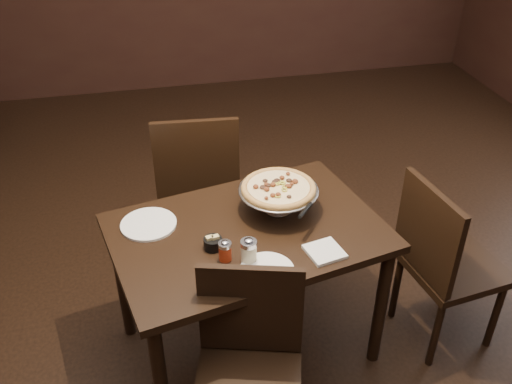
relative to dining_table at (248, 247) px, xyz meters
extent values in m
cube|color=black|center=(0.01, -0.09, -0.65)|extent=(6.00, 7.00, 0.02)
cube|color=black|center=(0.00, 0.00, 0.08)|extent=(1.31, 1.01, 0.04)
cylinder|color=black|center=(0.59, -0.22, -0.29)|extent=(0.06, 0.06, 0.70)
cylinder|color=black|center=(-0.59, 0.22, -0.29)|extent=(0.06, 0.06, 0.70)
cylinder|color=black|center=(0.45, 0.43, -0.29)|extent=(0.06, 0.06, 0.70)
cylinder|color=#B0B0B7|center=(0.17, 0.11, 0.10)|extent=(0.13, 0.13, 0.01)
cylinder|color=#B0B0B7|center=(0.17, 0.11, 0.15)|extent=(0.03, 0.03, 0.10)
cylinder|color=#B0B0B7|center=(0.17, 0.11, 0.21)|extent=(0.09, 0.09, 0.01)
cylinder|color=#9E9EA3|center=(0.17, 0.11, 0.21)|extent=(0.36, 0.36, 0.01)
torus|color=#9E9EA3|center=(0.17, 0.11, 0.21)|extent=(0.37, 0.37, 0.01)
cylinder|color=brown|center=(0.17, 0.11, 0.22)|extent=(0.33, 0.33, 0.01)
torus|color=brown|center=(0.17, 0.11, 0.22)|extent=(0.34, 0.34, 0.03)
cylinder|color=tan|center=(0.17, 0.11, 0.23)|extent=(0.28, 0.28, 0.01)
cylinder|color=beige|center=(-0.04, -0.21, 0.14)|extent=(0.06, 0.06, 0.08)
cylinder|color=#B0B0B7|center=(-0.04, -0.21, 0.19)|extent=(0.07, 0.07, 0.02)
ellipsoid|color=#B0B0B7|center=(-0.04, -0.21, 0.21)|extent=(0.04, 0.04, 0.01)
cylinder|color=maroon|center=(-0.13, -0.18, 0.13)|extent=(0.05, 0.05, 0.07)
cylinder|color=#B0B0B7|center=(-0.13, -0.18, 0.17)|extent=(0.06, 0.06, 0.02)
ellipsoid|color=#B0B0B7|center=(-0.13, -0.18, 0.19)|extent=(0.03, 0.03, 0.01)
cylinder|color=black|center=(-0.17, -0.09, 0.12)|extent=(0.08, 0.08, 0.05)
cube|color=#D0BB78|center=(-0.18, -0.09, 0.13)|extent=(0.03, 0.03, 0.05)
cube|color=#D0BB78|center=(-0.16, -0.09, 0.13)|extent=(0.03, 0.03, 0.05)
cube|color=white|center=(0.28, -0.23, 0.10)|extent=(0.17, 0.17, 0.02)
cylinder|color=white|center=(-0.42, 0.13, 0.10)|extent=(0.25, 0.25, 0.01)
cylinder|color=white|center=(0.02, -0.29, 0.10)|extent=(0.22, 0.22, 0.01)
cone|color=#B0B0B7|center=(0.24, -0.08, 0.22)|extent=(0.15, 0.15, 0.00)
cylinder|color=black|center=(0.24, -0.08, 0.22)|extent=(0.09, 0.10, 0.02)
cube|color=black|center=(-0.12, 0.85, -0.17)|extent=(0.49, 0.49, 0.04)
cube|color=black|center=(-0.14, 0.65, 0.09)|extent=(0.45, 0.07, 0.47)
cylinder|color=black|center=(0.08, 1.02, -0.42)|extent=(0.04, 0.04, 0.44)
cylinder|color=black|center=(-0.29, 1.05, -0.42)|extent=(0.04, 0.04, 0.44)
cylinder|color=black|center=(0.05, 0.65, -0.42)|extent=(0.04, 0.04, 0.44)
cylinder|color=black|center=(-0.32, 0.68, -0.42)|extent=(0.04, 0.04, 0.44)
cube|color=black|center=(-0.07, -0.41, 0.02)|extent=(0.40, 0.14, 0.43)
cube|color=black|center=(0.99, -0.12, -0.20)|extent=(0.48, 0.48, 0.04)
cube|color=black|center=(0.80, -0.15, 0.05)|extent=(0.09, 0.43, 0.45)
cylinder|color=black|center=(1.19, -0.27, -0.43)|extent=(0.04, 0.04, 0.42)
cylinder|color=black|center=(1.14, 0.07, -0.43)|extent=(0.04, 0.04, 0.42)
cylinder|color=black|center=(0.84, -0.31, -0.43)|extent=(0.04, 0.04, 0.42)
cylinder|color=black|center=(0.80, 0.03, -0.43)|extent=(0.04, 0.04, 0.42)
camera|label=1|loc=(-0.40, -1.96, 1.62)|focal=40.00mm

